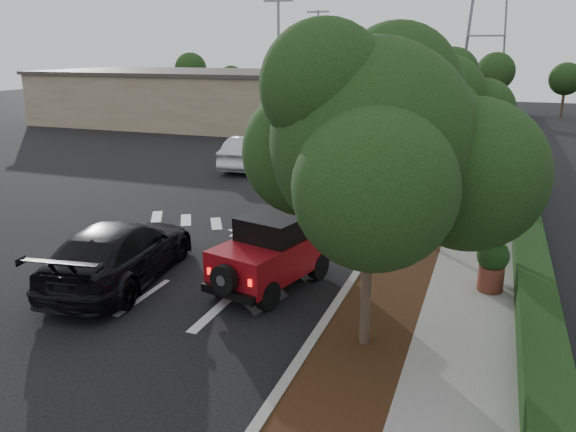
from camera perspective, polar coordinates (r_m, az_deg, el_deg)
The scene contains 19 objects.
ground at distance 14.30m, azimuth -14.48°, elevation -7.98°, with size 120.00×120.00×0.00m, color black.
curb at distance 23.49m, azimuth 12.12°, elevation 2.08°, with size 0.20×70.00×0.15m, color #9E9B93.
planting_strip at distance 23.39m, azimuth 14.54°, elevation 1.81°, with size 1.80×70.00×0.12m, color black.
sidewalk at distance 23.30m, azimuth 19.17°, elevation 1.36°, with size 2.00×70.00×0.12m, color gray.
hedge at distance 23.25m, azimuth 22.69°, elevation 1.82°, with size 0.80×70.00×0.80m, color black.
commercial_building at distance 47.13m, azimuth -10.19°, elevation 11.72°, with size 22.00×12.00×4.00m, color #83745A.
transmission_tower at distance 58.88m, azimuth 18.82°, elevation 10.08°, with size 7.00×4.00×28.00m, color slate, non-canonical shape.
street_tree_near at distance 11.82m, azimuth 7.69°, elevation -13.08°, with size 3.80×3.80×5.92m, color black, non-canonical shape.
street_tree_mid at distance 18.16m, azimuth 12.62°, elevation -2.51°, with size 3.20×3.20×5.32m, color black, non-canonical shape.
street_tree_far at distance 24.37m, azimuth 14.78°, elevation 2.23°, with size 3.40×3.40×5.62m, color black, non-canonical shape.
light_pole_a at distance 39.65m, azimuth -0.93°, elevation 8.18°, with size 2.00×0.22×9.00m, color slate, non-canonical shape.
light_pole_b at distance 51.22m, azimuth 2.93°, elevation 10.08°, with size 2.00×0.22×9.00m, color slate, non-canonical shape.
red_jeep at distance 14.21m, azimuth -1.25°, elevation -3.48°, with size 2.36×3.79×1.86m.
silver_suv_ahead at distance 23.70m, azimuth 6.38°, elevation 4.32°, with size 2.71×5.89×1.64m, color #B4B6BD.
black_suv_oncoming at distance 15.15m, azimuth -16.71°, elevation -3.51°, with size 2.22×5.46×1.59m, color black.
silver_sedan_oncoming at distance 28.60m, azimuth -3.76°, elevation 6.50°, with size 1.72×4.94×1.63m, color #B6BABE.
parked_suv at distance 39.97m, azimuth -4.08°, elevation 9.17°, with size 1.56×3.89×1.33m, color #ACB0B4.
speed_hump_sign at distance 12.12m, azimuth 8.08°, elevation -4.70°, with size 0.99×0.08×2.10m.
terracotta_planter at distance 14.52m, azimuth 20.07°, elevation -4.24°, with size 0.77×0.77×1.34m.
Camera 1 is at (7.67, -10.57, 5.83)m, focal length 35.00 mm.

